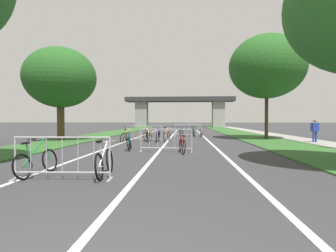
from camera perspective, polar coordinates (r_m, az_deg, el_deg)
grass_verge_left at (r=28.54m, az=-12.51°, el=-1.58°), size 3.42×62.48×0.05m
grass_verge_right at (r=27.95m, az=15.36°, el=-1.66°), size 3.42×62.48×0.05m
sidewalk_path_right at (r=28.61m, az=20.70°, el=-1.60°), size 2.01×62.48×0.08m
lane_stripe_center at (r=19.95m, az=0.31°, el=-2.85°), size 0.14×36.15×0.01m
lane_stripe_right_lane at (r=19.98m, az=8.37°, el=-2.85°), size 0.14×36.15×0.01m
lane_stripe_left_lane at (r=20.32m, az=-7.62°, el=-2.78°), size 0.14×36.15×0.01m
overpass_bridge at (r=53.51m, az=2.54°, el=4.30°), size 21.85×3.72×6.05m
tree_left_oak_mid at (r=20.18m, az=-22.32°, el=9.64°), size 4.94×4.94×6.52m
tree_right_cypress_far at (r=21.18m, az=20.65°, el=11.93°), size 5.51×5.51×7.73m
crowd_barrier_nearest at (r=6.90m, az=-21.96°, el=-6.53°), size 2.40×0.54×1.05m
crowd_barrier_second at (r=11.89m, az=-0.44°, el=-3.17°), size 2.39×0.53×1.05m
crowd_barrier_third at (r=17.72m, az=-5.07°, el=-1.70°), size 2.38×0.46×1.05m
crowd_barrier_fourth at (r=23.17m, az=4.45°, el=-0.99°), size 2.39×0.48×1.05m
bicycle_yellow_0 at (r=17.57m, az=-9.30°, el=-2.28°), size 0.55×1.63×0.88m
bicycle_green_1 at (r=7.71m, az=-26.59°, el=-6.93°), size 0.50×1.70×1.01m
bicycle_blue_2 at (r=23.55m, az=2.99°, el=-1.38°), size 0.52×1.69×0.88m
bicycle_black_3 at (r=18.25m, az=-4.43°, el=-2.14°), size 0.51×1.63×0.92m
bicycle_purple_4 at (r=17.23m, az=-2.20°, el=-2.22°), size 0.52×1.67×1.06m
bicycle_red_5 at (r=11.49m, az=3.08°, el=-4.18°), size 0.50×1.60×0.85m
bicycle_white_6 at (r=7.04m, az=-13.60°, el=-7.56°), size 0.46×1.76×0.95m
bicycle_orange_7 at (r=18.05m, az=-0.29°, el=-2.14°), size 0.48×1.70×0.96m
bicycle_silver_8 at (r=22.68m, az=7.21°, el=-1.39°), size 0.59×1.78×0.94m
bicycle_teal_9 at (r=12.74m, az=-8.48°, el=-3.58°), size 0.61×1.61×1.01m
bicycle_yellow_10 at (r=17.18m, az=-4.34°, el=-2.29°), size 0.59×1.69×0.92m
bicycle_green_11 at (r=22.62m, az=5.51°, el=-1.39°), size 0.52×1.69×1.02m
pedestrian_waiting at (r=18.69m, az=29.23°, el=-0.50°), size 0.55×0.29×1.50m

